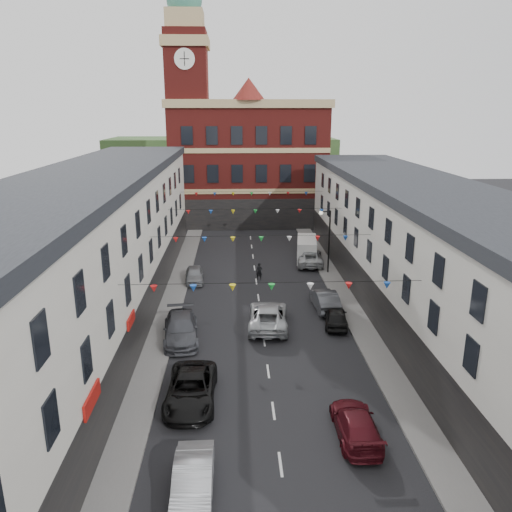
{
  "coord_description": "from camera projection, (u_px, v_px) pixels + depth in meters",
  "views": [
    {
      "loc": [
        -1.83,
        -30.05,
        14.64
      ],
      "look_at": [
        -0.2,
        7.8,
        3.61
      ],
      "focal_mm": 35.0,
      "sensor_mm": 36.0,
      "label": 1
    }
  ],
  "objects": [
    {
      "name": "clock_tower",
      "position": [
        188.0,
        109.0,
        62.08
      ],
      "size": [
        5.6,
        5.6,
        30.0
      ],
      "color": "maroon",
      "rests_on": "ground"
    },
    {
      "name": "pedestrian",
      "position": [
        259.0,
        272.0,
        44.78
      ],
      "size": [
        0.62,
        0.46,
        1.56
      ],
      "primitive_type": "imported",
      "rotation": [
        0.0,
        0.0,
        -0.15
      ],
      "color": "black",
      "rests_on": "ground"
    },
    {
      "name": "car_left_e",
      "position": [
        194.0,
        275.0,
        44.25
      ],
      "size": [
        1.88,
        4.04,
        1.34
      ],
      "primitive_type": "imported",
      "rotation": [
        0.0,
        0.0,
        0.08
      ],
      "color": "gray",
      "rests_on": "ground"
    },
    {
      "name": "car_left_c",
      "position": [
        191.0,
        389.0,
        25.86
      ],
      "size": [
        2.59,
        5.5,
        1.52
      ],
      "primitive_type": "imported",
      "rotation": [
        0.0,
        0.0,
        -0.01
      ],
      "color": "black",
      "rests_on": "ground"
    },
    {
      "name": "distant_hill",
      "position": [
        222.0,
        166.0,
        90.91
      ],
      "size": [
        40.0,
        14.0,
        10.0
      ],
      "primitive_type": "cube",
      "color": "#2C5226",
      "rests_on": "ground"
    },
    {
      "name": "terrace_left",
      "position": [
        80.0,
        262.0,
        31.97
      ],
      "size": [
        8.4,
        56.0,
        10.7
      ],
      "color": "beige",
      "rests_on": "ground"
    },
    {
      "name": "car_right_f",
      "position": [
        310.0,
        257.0,
        49.28
      ],
      "size": [
        2.93,
        5.51,
        1.48
      ],
      "primitive_type": "imported",
      "rotation": [
        0.0,
        0.0,
        3.05
      ],
      "color": "#A9ABAE",
      "rests_on": "ground"
    },
    {
      "name": "pavement_right",
      "position": [
        360.0,
        326.0,
        35.18
      ],
      "size": [
        1.8,
        64.0,
        0.15
      ],
      "primitive_type": "cube",
      "color": "#605E5B",
      "rests_on": "ground"
    },
    {
      "name": "car_left_d",
      "position": [
        181.0,
        329.0,
        32.97
      ],
      "size": [
        2.77,
        5.68,
        1.59
      ],
      "primitive_type": "imported",
      "rotation": [
        0.0,
        0.0,
        0.1
      ],
      "color": "#44464D",
      "rests_on": "ground"
    },
    {
      "name": "terrace_right",
      "position": [
        441.0,
        264.0,
        33.09
      ],
      "size": [
        8.4,
        56.0,
        9.7
      ],
      "color": "silver",
      "rests_on": "ground"
    },
    {
      "name": "car_right_e",
      "position": [
        325.0,
        300.0,
        38.19
      ],
      "size": [
        1.84,
        4.68,
        1.52
      ],
      "primitive_type": "imported",
      "rotation": [
        0.0,
        0.0,
        3.19
      ],
      "color": "#46494E",
      "rests_on": "ground"
    },
    {
      "name": "street_lamp",
      "position": [
        327.0,
        233.0,
        45.61
      ],
      "size": [
        1.1,
        0.36,
        6.0
      ],
      "color": "black",
      "rests_on": "ground"
    },
    {
      "name": "car_right_c",
      "position": [
        356.0,
        424.0,
        23.14
      ],
      "size": [
        1.92,
        4.63,
        1.34
      ],
      "primitive_type": "imported",
      "rotation": [
        0.0,
        0.0,
        3.13
      ],
      "color": "#4F0F17",
      "rests_on": "ground"
    },
    {
      "name": "car_right_d",
      "position": [
        336.0,
        317.0,
        35.18
      ],
      "size": [
        2.05,
        4.06,
        1.33
      ],
      "primitive_type": "imported",
      "rotation": [
        0.0,
        0.0,
        3.01
      ],
      "color": "black",
      "rests_on": "ground"
    },
    {
      "name": "civic_building",
      "position": [
        248.0,
        161.0,
        67.12
      ],
      "size": [
        20.6,
        13.3,
        18.5
      ],
      "color": "maroon",
      "rests_on": "ground"
    },
    {
      "name": "ground",
      "position": [
        264.0,
        341.0,
        33.0
      ],
      "size": [
        160.0,
        160.0,
        0.0
      ],
      "primitive_type": "plane",
      "color": "black",
      "rests_on": "ground"
    },
    {
      "name": "white_van",
      "position": [
        307.0,
        249.0,
        50.96
      ],
      "size": [
        2.52,
        5.11,
        2.17
      ],
      "primitive_type": "cube",
      "rotation": [
        0.0,
        0.0,
        -0.13
      ],
      "color": "silver",
      "rests_on": "ground"
    },
    {
      "name": "car_left_b",
      "position": [
        193.0,
        482.0,
        19.46
      ],
      "size": [
        1.58,
        4.42,
        1.45
      ],
      "primitive_type": "imported",
      "rotation": [
        0.0,
        0.0,
        0.01
      ],
      "color": "#AAACB2",
      "rests_on": "ground"
    },
    {
      "name": "pavement_left",
      "position": [
        163.0,
        329.0,
        34.61
      ],
      "size": [
        1.8,
        64.0,
        0.15
      ],
      "primitive_type": "cube",
      "color": "#605E5B",
      "rests_on": "ground"
    },
    {
      "name": "moving_car",
      "position": [
        268.0,
        316.0,
        35.04
      ],
      "size": [
        3.1,
        5.97,
        1.61
      ],
      "primitive_type": "imported",
      "rotation": [
        0.0,
        0.0,
        3.07
      ],
      "color": "#B1B5B8",
      "rests_on": "ground"
    }
  ]
}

